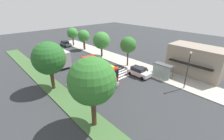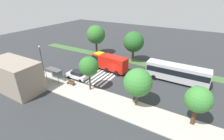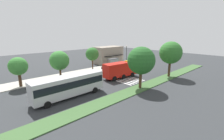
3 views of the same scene
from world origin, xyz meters
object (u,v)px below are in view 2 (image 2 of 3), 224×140
sidewalk_tree_west (198,100)px  sidewalk_tree_east (89,66)px  transit_bus (177,72)px  street_lamp (41,57)px  median_tree_west (96,35)px  median_tree_far_west (134,42)px  fire_truck (109,62)px  bus_stop_shelter (55,72)px  bench_near_shelter (71,82)px  sidewalk_tree_center (138,83)px  parked_car_mid (77,75)px

sidewalk_tree_west → sidewalk_tree_east: size_ratio=0.89×
transit_bus → street_lamp: 28.25m
median_tree_west → median_tree_far_west: bearing=180.0°
fire_truck → transit_bus: fire_truck is taller
bus_stop_shelter → bench_near_shelter: size_ratio=2.19×
fire_truck → median_tree_far_west: median_tree_far_west is taller
fire_truck → median_tree_west: 11.96m
fire_truck → bench_near_shelter: bearing=79.4°
median_tree_far_west → median_tree_west: median_tree_west is taller
median_tree_far_west → transit_bus: bearing=155.5°
sidewalk_tree_center → sidewalk_tree_east: (9.11, -0.00, 0.59)m
fire_truck → sidewalk_tree_east: (-1.53, 9.04, 2.71)m
bench_near_shelter → sidewalk_tree_east: size_ratio=0.25×
street_lamp → sidewalk_tree_center: 22.26m
sidewalk_tree_west → fire_truck: bearing=-25.6°
transit_bus → sidewalk_tree_west: (-4.39, 11.13, 1.92)m
parked_car_mid → bus_stop_shelter: size_ratio=1.31×
sidewalk_tree_east → median_tree_far_west: bearing=-94.1°
parked_car_mid → sidewalk_tree_center: 14.62m
sidewalk_tree_west → sidewalk_tree_center: size_ratio=0.91×
street_lamp → median_tree_far_west: bearing=-131.8°
bus_stop_shelter → street_lamp: 5.28m
parked_car_mid → bus_stop_shelter: 4.38m
transit_bus → bench_near_shelter: (17.24, 11.58, -1.54)m
sidewalk_tree_east → street_lamp: bearing=-1.7°
street_lamp → sidewalk_tree_east: 13.19m
parked_car_mid → sidewalk_tree_center: size_ratio=0.73×
bench_near_shelter → sidewalk_tree_east: bearing=-174.0°
median_tree_west → bus_stop_shelter: bearing=96.1°
bus_stop_shelter → sidewalk_tree_west: 25.73m
street_lamp → sidewalk_tree_center: sidewalk_tree_center is taller
fire_truck → median_tree_west: size_ratio=1.08×
bus_stop_shelter → sidewalk_tree_center: bearing=-178.5°
sidewalk_tree_center → street_lamp: bearing=-1.0°
street_lamp → sidewalk_tree_west: bearing=179.2°
sidewalk_tree_west → sidewalk_tree_center: (8.21, -0.00, 0.12)m
bus_stop_shelter → sidewalk_tree_east: size_ratio=0.55×
transit_bus → median_tree_far_west: (11.74, -5.34, 3.18)m
parked_car_mid → bench_near_shelter: bearing=102.9°
street_lamp → bus_stop_shelter: bearing=170.0°
sidewalk_tree_west → bus_stop_shelter: bearing=1.0°
fire_truck → parked_car_mid: 7.74m
sidewalk_tree_center → median_tree_far_west: size_ratio=0.80×
parked_car_mid → median_tree_west: bearing=-71.2°
parked_car_mid → median_tree_west: (5.16, -14.26, 4.87)m
parked_car_mid → sidewalk_tree_east: size_ratio=0.72×
bench_near_shelter → median_tree_west: 18.63m
fire_truck → parked_car_mid: size_ratio=1.94×
street_lamp → median_tree_west: (-3.02, -16.07, 1.96)m
sidewalk_tree_center → median_tree_far_west: (7.92, -16.47, 1.13)m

